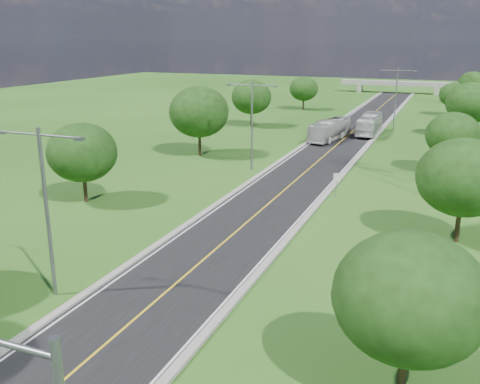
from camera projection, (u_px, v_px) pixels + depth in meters
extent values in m
plane|color=#1E4A15|center=(332.00, 149.00, 72.37)|extent=(260.00, 260.00, 0.00)
cube|color=black|center=(341.00, 141.00, 77.70)|extent=(8.00, 150.00, 0.06)
cube|color=gray|center=(312.00, 139.00, 79.20)|extent=(0.50, 150.00, 0.22)
cube|color=gray|center=(371.00, 143.00, 76.16)|extent=(0.50, 150.00, 0.22)
cylinder|color=slate|center=(336.00, 185.00, 50.57)|extent=(0.08, 0.08, 2.40)
cube|color=white|center=(336.00, 177.00, 50.32)|extent=(0.55, 0.04, 0.70)
cube|color=gray|center=(360.00, 88.00, 146.93)|extent=(1.20, 3.00, 2.00)
cube|color=gray|center=(437.00, 91.00, 139.78)|extent=(1.20, 3.00, 2.00)
cube|color=gray|center=(398.00, 83.00, 142.90)|extent=(30.00, 3.00, 1.20)
cylinder|color=slate|center=(47.00, 215.00, 30.35)|extent=(0.22, 0.22, 10.00)
cylinder|color=slate|center=(19.00, 133.00, 29.56)|extent=(2.80, 0.12, 0.12)
cylinder|color=slate|center=(59.00, 136.00, 28.56)|extent=(2.80, 0.12, 0.12)
cube|color=slate|center=(1.00, 132.00, 30.04)|extent=(0.50, 0.25, 0.18)
cube|color=slate|center=(79.00, 139.00, 28.11)|extent=(0.50, 0.25, 0.18)
cylinder|color=slate|center=(252.00, 127.00, 59.75)|extent=(0.22, 0.22, 10.00)
cylinder|color=slate|center=(240.00, 85.00, 58.96)|extent=(2.80, 0.12, 0.12)
cylinder|color=slate|center=(264.00, 86.00, 57.96)|extent=(2.80, 0.12, 0.12)
cube|color=slate|center=(229.00, 85.00, 59.44)|extent=(0.50, 0.25, 0.18)
cube|color=slate|center=(275.00, 86.00, 57.51)|extent=(0.50, 0.25, 0.18)
cylinder|color=slate|center=(396.00, 100.00, 84.85)|extent=(0.22, 0.22, 10.00)
cylinder|color=slate|center=(389.00, 70.00, 84.06)|extent=(2.80, 0.12, 0.12)
cylinder|color=slate|center=(407.00, 71.00, 83.06)|extent=(2.80, 0.12, 0.12)
cube|color=slate|center=(380.00, 70.00, 84.54)|extent=(0.50, 0.25, 0.18)
cube|color=slate|center=(416.00, 71.00, 82.61)|extent=(0.50, 0.25, 0.18)
cylinder|color=black|center=(85.00, 188.00, 49.20)|extent=(0.36, 0.36, 2.70)
ellipsoid|color=#18320D|center=(82.00, 152.00, 48.28)|extent=(6.30, 6.30, 5.36)
cylinder|color=black|center=(200.00, 143.00, 68.37)|extent=(0.36, 0.36, 3.24)
ellipsoid|color=#18320D|center=(199.00, 112.00, 67.26)|extent=(7.56, 7.56, 6.43)
cylinder|color=black|center=(251.00, 118.00, 90.51)|extent=(0.36, 0.36, 2.88)
ellipsoid|color=#18320D|center=(251.00, 97.00, 89.52)|extent=(6.72, 6.72, 5.71)
cylinder|color=black|center=(303.00, 104.00, 111.05)|extent=(0.36, 0.36, 2.52)
ellipsoid|color=#18320D|center=(304.00, 89.00, 110.18)|extent=(5.88, 5.88, 5.00)
cylinder|color=black|center=(403.00, 368.00, 22.44)|extent=(0.36, 0.36, 2.70)
ellipsoid|color=#18320D|center=(410.00, 297.00, 21.52)|extent=(6.30, 6.30, 5.36)
cylinder|color=black|center=(458.00, 223.00, 39.52)|extent=(0.36, 0.36, 2.88)
ellipsoid|color=#18320D|center=(464.00, 177.00, 38.53)|extent=(6.72, 6.72, 5.71)
cylinder|color=black|center=(450.00, 162.00, 59.53)|extent=(0.36, 0.36, 2.52)
ellipsoid|color=#18320D|center=(453.00, 135.00, 58.66)|extent=(5.88, 5.88, 5.00)
cylinder|color=black|center=(468.00, 128.00, 80.11)|extent=(0.36, 0.36, 3.06)
ellipsoid|color=#18320D|center=(471.00, 103.00, 79.07)|extent=(7.14, 7.14, 6.07)
cylinder|color=black|center=(452.00, 110.00, 102.49)|extent=(0.36, 0.36, 2.34)
ellipsoid|color=#18320D|center=(454.00, 95.00, 101.69)|extent=(5.46, 5.46, 4.64)
cylinder|color=black|center=(471.00, 99.00, 119.00)|extent=(0.36, 0.36, 2.70)
ellipsoid|color=#18320D|center=(473.00, 84.00, 118.08)|extent=(6.30, 6.30, 5.36)
imported|color=silver|center=(369.00, 124.00, 82.94)|extent=(2.84, 11.23, 3.11)
imported|color=beige|center=(330.00, 130.00, 78.23)|extent=(4.28, 11.08, 3.01)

